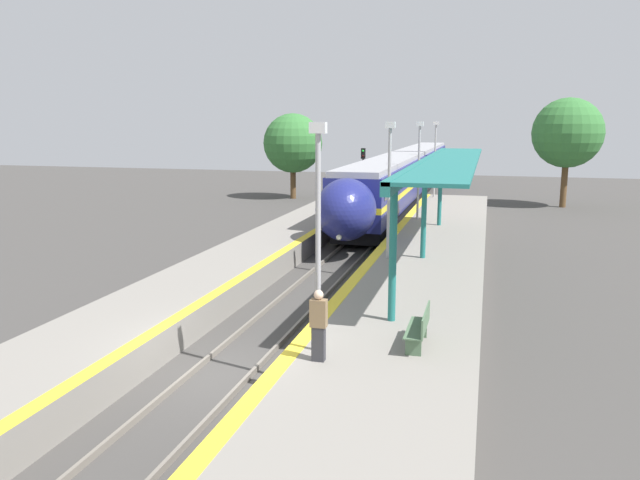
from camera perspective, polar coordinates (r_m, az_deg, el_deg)
name	(u,v)px	position (r m, az deg, el deg)	size (l,w,h in m)	color
ground_plane	(221,376)	(15.63, -9.01, -12.18)	(120.00, 120.00, 0.00)	#423F3D
rail_left	(194,370)	(15.89, -11.44, -11.58)	(0.08, 90.00, 0.15)	slate
rail_right	(249,376)	(15.33, -6.50, -12.27)	(0.08, 90.00, 0.15)	slate
train	(406,174)	(47.63, 7.84, 6.02)	(2.80, 44.21, 3.78)	black
platform_right	(379,375)	(14.41, 5.41, -12.22)	(4.35, 64.00, 0.90)	gray
platform_left	(101,346)	(17.02, -19.42, -9.12)	(3.27, 64.00, 0.90)	gray
platform_bench	(420,327)	(14.82, 9.17, -7.84)	(0.44, 1.67, 0.89)	#4C6B4C
person_waiting	(319,325)	(13.69, -0.13, -7.74)	(0.36, 0.22, 1.60)	#333338
railway_signal	(363,173)	(42.38, 3.95, 6.13)	(0.28, 0.28, 4.29)	#59595E
lamppost_near	(318,223)	(13.77, -0.17, 1.56)	(0.36, 0.20, 5.16)	#9E9EA3
lamppost_mid	(389,181)	(23.63, 6.34, 5.38)	(0.36, 0.20, 5.16)	#9E9EA3
lamppost_far	(419,164)	(33.67, 9.02, 6.92)	(0.36, 0.20, 5.16)	#9E9EA3
lamppost_farthest	(435,154)	(43.75, 10.48, 7.74)	(0.36, 0.20, 5.16)	#9E9EA3
station_canopy	(441,165)	(23.80, 11.03, 6.73)	(2.02, 18.91, 3.80)	#1E6B66
background_tree_left	(293,143)	(49.52, -2.50, 8.82)	(4.63, 4.63, 6.68)	brown
background_tree_right	(568,133)	(47.61, 21.71, 9.07)	(4.89, 4.89, 7.70)	brown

